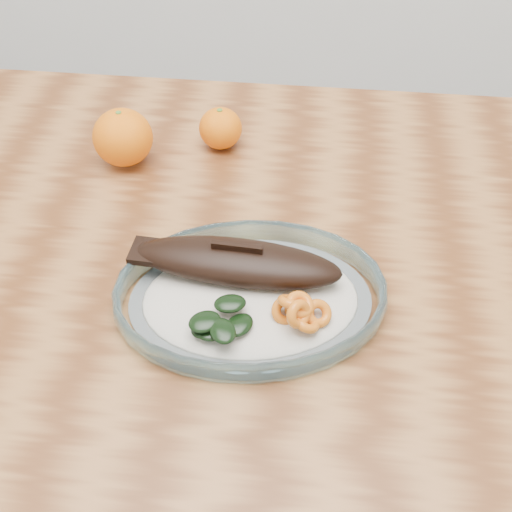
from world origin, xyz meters
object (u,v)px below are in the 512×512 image
object	(u,v)px
orange_left	(123,137)
orange_right	(220,128)
plated_meal	(250,292)
dining_table	(210,292)

from	to	relation	value
orange_left	orange_right	world-z (taller)	orange_left
plated_meal	orange_right	bearing A→B (deg)	95.39
plated_meal	dining_table	bearing A→B (deg)	115.60
dining_table	orange_right	bearing A→B (deg)	92.92
dining_table	orange_left	world-z (taller)	orange_left
dining_table	orange_right	world-z (taller)	orange_right
plated_meal	orange_left	size ratio (longest dim) A/B	7.46
dining_table	orange_right	size ratio (longest dim) A/B	18.71
orange_right	orange_left	bearing A→B (deg)	-157.84
orange_right	dining_table	bearing A→B (deg)	-87.08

